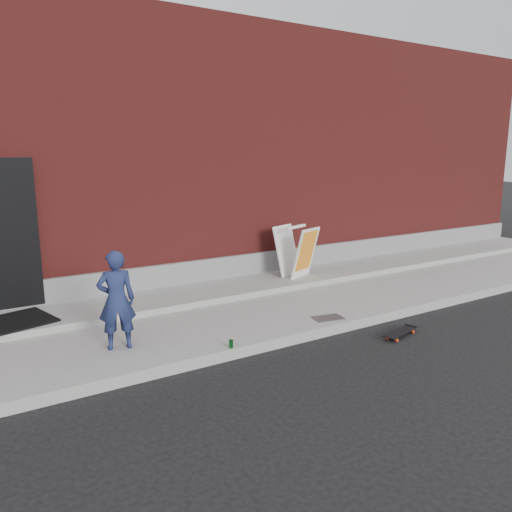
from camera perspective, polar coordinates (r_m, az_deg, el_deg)
ground at (r=6.66m, az=-0.08°, el=-11.20°), size 80.00×80.00×0.00m
sidewalk at (r=7.86m, az=-5.91°, el=-7.02°), size 20.00×3.00×0.15m
apron at (r=8.61m, az=-8.58°, el=-4.55°), size 20.00×1.20×0.10m
building at (r=12.62m, az=-17.43°, el=10.79°), size 20.00×8.10×5.00m
child at (r=6.50m, az=-15.66°, el=-4.88°), size 0.52×0.40×1.27m
skateboard at (r=7.55m, az=16.19°, el=-8.34°), size 0.71×0.34×0.08m
pizza_sign at (r=9.56m, az=4.68°, el=0.55°), size 0.79×0.86×0.99m
soda_can at (r=6.46m, az=-2.88°, el=-10.00°), size 0.06×0.06×0.11m
doormat at (r=7.84m, az=-26.21°, el=-6.81°), size 1.23×1.08×0.03m
utility_plate at (r=7.63m, az=8.28°, el=-7.03°), size 0.49×0.37×0.01m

